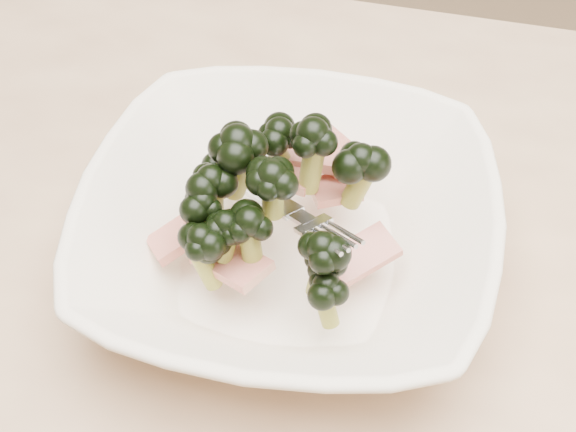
% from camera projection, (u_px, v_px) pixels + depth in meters
% --- Properties ---
extents(dining_table, '(1.20, 0.80, 0.75)m').
position_uv_depth(dining_table, '(376.00, 413.00, 0.61)').
color(dining_table, tan).
rests_on(dining_table, ground).
extents(broccoli_dish, '(0.30, 0.30, 0.12)m').
position_uv_depth(broccoli_dish, '(286.00, 227.00, 0.55)').
color(broccoli_dish, white).
rests_on(broccoli_dish, dining_table).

